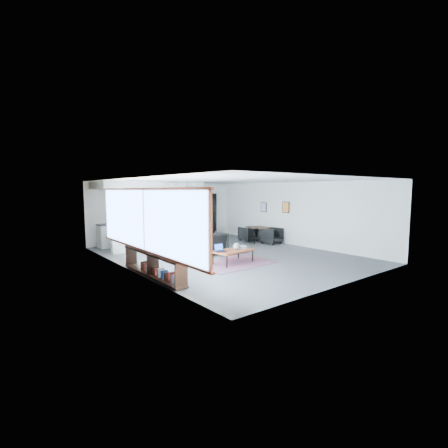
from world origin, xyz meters
TOP-DOWN VIEW (x-y plane):
  - room at (0.00, 0.00)m, footprint 7.02×9.02m
  - window at (-3.46, -0.90)m, footprint 0.10×5.95m
  - console at (-3.30, -1.05)m, footprint 0.35×3.00m
  - kitchenette at (-1.20, 3.71)m, footprint 4.20×1.96m
  - doorway at (2.30, 4.42)m, footprint 1.10×0.12m
  - track_light at (-0.59, 2.20)m, footprint 1.60×0.07m
  - wall_art_lower at (3.47, 0.40)m, footprint 0.03×0.38m
  - wall_art_upper at (3.47, 1.70)m, footprint 0.03×0.34m
  - kilim_rug at (-0.64, -1.10)m, footprint 2.45×1.71m
  - coffee_table at (-0.64, -1.10)m, footprint 1.36×0.86m
  - laptop at (-1.10, -1.01)m, footprint 0.33×0.28m
  - ceramic_pot at (-0.55, -1.14)m, footprint 0.22×0.22m
  - book_stack at (-0.28, -1.07)m, footprint 0.34×0.29m
  - coaster at (-0.48, -1.27)m, footprint 0.15×0.15m
  - armchair_left at (-0.91, 0.74)m, footprint 0.90×0.86m
  - armchair_right at (-0.26, 0.51)m, footprint 0.86×0.81m
  - floor_lamp at (-1.01, 0.84)m, footprint 0.55×0.55m
  - dining_table at (2.76, 1.34)m, footprint 0.99×0.99m
  - dining_chair_near at (3.00, 0.73)m, footprint 0.68×0.65m
  - dining_chair_far at (2.74, 1.90)m, footprint 0.61×0.58m
  - microwave at (-0.67, 4.15)m, footprint 0.52×0.31m

SIDE VIEW (x-z plane):
  - kilim_rug at x=-0.64m, z-range 0.00..0.01m
  - dining_chair_far at x=2.74m, z-range 0.00..0.61m
  - dining_chair_near at x=3.00m, z-range 0.00..0.64m
  - console at x=-3.30m, z-range -0.07..0.73m
  - coffee_table at x=-0.64m, z-range 0.18..0.60m
  - armchair_left at x=-0.91m, z-range 0.00..0.80m
  - coaster at x=-0.48m, z-range 0.42..0.43m
  - armchair_right at x=-0.26m, z-range 0.00..0.86m
  - book_stack at x=-0.28m, z-range 0.41..0.51m
  - laptop at x=-1.10m, z-range 0.37..0.60m
  - ceramic_pot at x=-0.55m, z-range 0.42..0.64m
  - dining_table at x=2.76m, z-range 0.28..0.97m
  - doorway at x=2.30m, z-range 0.00..2.15m
  - microwave at x=-0.67m, z-range 0.93..1.28m
  - room at x=0.00m, z-range -0.01..2.61m
  - kitchenette at x=-1.20m, z-range 0.08..2.68m
  - window at x=-3.46m, z-range 0.63..2.29m
  - floor_lamp at x=-1.01m, z-range 0.62..2.31m
  - wall_art_upper at x=3.47m, z-range 1.28..1.72m
  - wall_art_lower at x=3.47m, z-range 1.31..1.79m
  - track_light at x=-0.59m, z-range 2.45..2.60m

